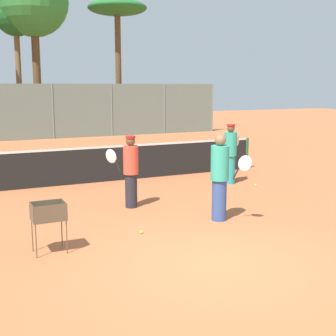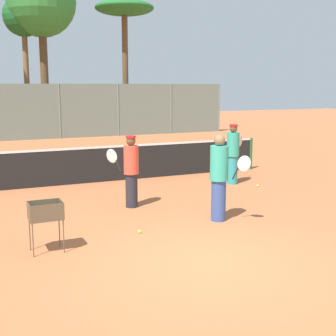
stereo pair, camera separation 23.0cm
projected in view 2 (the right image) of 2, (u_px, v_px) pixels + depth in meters
name	position (u px, v px, depth m)	size (l,w,h in m)	color
ground_plane	(210.00, 266.00, 7.43)	(80.00, 80.00, 0.00)	#B26038
tennis_net	(91.00, 164.00, 13.70)	(11.33, 0.10, 1.07)	#26592D
back_fence	(28.00, 112.00, 24.54)	(23.28, 0.08, 2.94)	slate
tree_0	(41.00, 4.00, 27.79)	(4.11, 4.11, 9.80)	brown
tree_1	(24.00, 19.00, 27.91)	(2.45, 2.45, 8.18)	brown
tree_3	(124.00, 13.00, 27.80)	(3.52, 3.52, 7.84)	brown
player_white_outfit	(131.00, 170.00, 10.90)	(0.65, 0.75, 1.69)	#26262D
player_red_cap	(233.00, 153.00, 13.51)	(0.79, 0.61, 1.74)	teal
player_yellow_shirt	(219.00, 177.00, 9.77)	(0.61, 0.83, 1.84)	#334C8C
ball_cart	(46.00, 215.00, 7.96)	(0.56, 0.41, 0.88)	brown
tennis_ball_2	(139.00, 232.00, 9.07)	(0.07, 0.07, 0.07)	#D1E54C
tennis_ball_3	(258.00, 186.00, 13.25)	(0.07, 0.07, 0.07)	#D1E54C
parked_car	(23.00, 122.00, 28.70)	(4.20, 1.70, 1.60)	#232328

